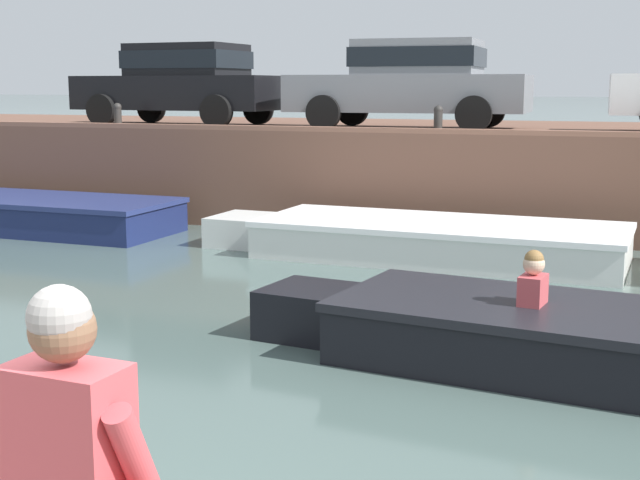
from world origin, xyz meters
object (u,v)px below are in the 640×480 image
Objects in this scene: boat_moored_west_navy at (29,213)px; mooring_bollard_west at (118,114)px; boat_moored_central_white at (423,239)px; car_leftmost_black at (183,81)px; person_seated_right at (80,471)px; car_left_inner_grey at (412,80)px; motorboat_passing at (588,342)px; mooring_bollard_mid at (438,118)px.

boat_moored_west_navy is 12.82× the size of mooring_bollard_west.
car_leftmost_black is at bearing 150.07° from boat_moored_central_white.
car_left_inner_grey is at bearing 99.59° from person_seated_right.
car_left_inner_grey is (-0.97, 3.17, 2.27)m from boat_moored_central_white.
mooring_bollard_west is (-6.17, 1.87, 1.67)m from boat_moored_central_white.
boat_moored_west_navy is 0.91× the size of boat_moored_central_white.
mooring_bollard_west reaches higher than motorboat_passing.
mooring_bollard_west is at bearing 163.16° from boat_moored_central_white.
mooring_bollard_west is 5.96m from mooring_bollard_mid.
mooring_bollard_west and mooring_bollard_mid have the same top height.
boat_moored_west_navy is at bearing 152.66° from motorboat_passing.
car_leftmost_black is 9.14× the size of mooring_bollard_west.
motorboat_passing is 1.41× the size of car_left_inner_grey.
boat_moored_west_navy is 10.70m from motorboat_passing.
mooring_bollard_west is at bearing -117.54° from car_leftmost_black.
boat_moored_central_white is 14.03× the size of mooring_bollard_mid.
car_leftmost_black reaches higher than mooring_bollard_west.
boat_moored_central_white is 10.36m from person_seated_right.
motorboat_passing is 7.31m from mooring_bollard_mid.
mooring_bollard_mid is (0.75, -1.30, -0.61)m from car_left_inner_grey.
mooring_bollard_west is (-8.71, 6.57, 1.64)m from motorboat_passing.
mooring_bollard_west is 0.46× the size of person_seated_right.
mooring_bollard_west is at bearing -165.97° from car_left_inner_grey.
person_seated_right is at bearing -63.11° from car_leftmost_black.
mooring_bollard_west is (0.80, 1.66, 1.65)m from boat_moored_west_navy.
person_seated_right is (2.26, -13.40, -1.25)m from car_left_inner_grey.
boat_moored_central_white is 6.74m from car_leftmost_black.
mooring_bollard_mid is at bearing 97.11° from person_seated_right.
boat_moored_central_white is (6.97, -0.21, -0.02)m from boat_moored_west_navy.
person_seated_right reaches higher than motorboat_passing.
person_seated_right is at bearing -51.63° from boat_moored_west_navy.
car_left_inner_grey is at bearing 113.99° from motorboat_passing.
mooring_bollard_mid is at bearing -13.78° from car_leftmost_black.
motorboat_passing is (2.53, -4.70, 0.02)m from boat_moored_central_white.
mooring_bollard_west reaches higher than boat_moored_west_navy.
motorboat_passing is at bearing -27.34° from boat_moored_west_navy.
car_left_inner_grey is at bearing 14.03° from mooring_bollard_west.
boat_moored_west_navy is at bearing -116.51° from car_leftmost_black.
motorboat_passing is 1.46× the size of car_leftmost_black.
mooring_bollard_west is at bearing 180.00° from mooring_bollard_mid.
motorboat_passing is 6.15× the size of person_seated_right.
mooring_bollard_west is at bearing 142.95° from motorboat_passing.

